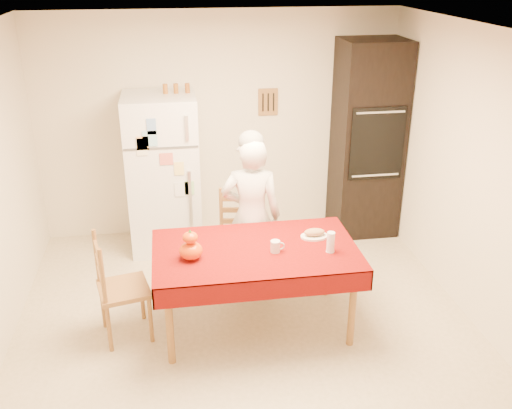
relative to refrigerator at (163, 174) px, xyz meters
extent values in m
plane|color=tan|center=(0.65, -1.88, -0.85)|extent=(4.50, 4.50, 0.00)
cube|color=beige|center=(0.65, 0.37, 0.40)|extent=(4.00, 0.02, 2.50)
cube|color=beige|center=(2.65, -1.88, 0.40)|extent=(0.02, 4.50, 2.50)
cube|color=white|center=(0.65, -1.88, 1.65)|extent=(4.00, 4.50, 0.02)
cube|color=brown|center=(1.20, 0.36, 0.65)|extent=(0.22, 0.02, 0.30)
cube|color=white|center=(0.00, 0.00, 0.00)|extent=(0.75, 0.70, 1.70)
cube|color=silver|center=(0.26, -0.37, 0.60)|extent=(0.03, 0.03, 0.25)
cube|color=silver|center=(0.26, -0.37, -0.15)|extent=(0.03, 0.03, 0.60)
cube|color=black|center=(2.28, 0.05, 0.25)|extent=(0.70, 0.60, 2.20)
cube|color=black|center=(2.28, -0.26, 0.30)|extent=(0.59, 0.02, 0.80)
cylinder|color=brown|center=(-0.01, -2.07, -0.50)|extent=(0.06, 0.06, 0.71)
cylinder|color=brown|center=(-0.01, -1.29, -0.50)|extent=(0.06, 0.06, 0.71)
cylinder|color=brown|center=(1.47, -2.07, -0.50)|extent=(0.06, 0.06, 0.71)
cylinder|color=brown|center=(1.47, -1.29, -0.50)|extent=(0.06, 0.06, 0.71)
cube|color=brown|center=(0.73, -1.68, -0.12)|extent=(1.60, 0.90, 0.04)
cube|color=#520904|center=(0.73, -1.68, -0.09)|extent=(1.70, 1.00, 0.01)
cylinder|color=brown|center=(0.48, -1.09, -0.64)|extent=(0.04, 0.04, 0.43)
cylinder|color=brown|center=(0.54, -0.76, -0.64)|extent=(0.04, 0.04, 0.43)
cylinder|color=brown|center=(0.84, -1.15, -0.64)|extent=(0.04, 0.04, 0.43)
cylinder|color=brown|center=(0.90, -0.82, -0.64)|extent=(0.04, 0.04, 0.43)
cube|color=brown|center=(0.69, -0.95, -0.40)|extent=(0.48, 0.46, 0.04)
cube|color=brown|center=(0.72, -0.79, -0.15)|extent=(0.36, 0.09, 0.50)
cylinder|color=brown|center=(-0.17, -1.77, -0.64)|extent=(0.04, 0.04, 0.43)
cylinder|color=brown|center=(-0.50, -1.85, -0.64)|extent=(0.04, 0.04, 0.43)
cylinder|color=brown|center=(-0.24, -1.42, -0.64)|extent=(0.04, 0.04, 0.43)
cylinder|color=brown|center=(-0.57, -1.49, -0.64)|extent=(0.04, 0.04, 0.43)
cube|color=brown|center=(-0.37, -1.63, -0.40)|extent=(0.48, 0.50, 0.04)
cube|color=brown|center=(-0.54, -1.67, -0.15)|extent=(0.11, 0.36, 0.50)
imported|color=silver|center=(0.80, -1.06, -0.08)|extent=(0.62, 0.46, 1.54)
cylinder|color=silver|center=(0.89, -1.76, -0.04)|extent=(0.08, 0.08, 0.10)
ellipsoid|color=#CE4604|center=(0.20, -1.76, -0.02)|extent=(0.19, 0.19, 0.14)
ellipsoid|color=red|center=(0.20, -1.76, 0.10)|extent=(0.12, 0.12, 0.09)
cylinder|color=white|center=(1.33, -1.83, 0.00)|extent=(0.07, 0.07, 0.18)
cylinder|color=white|center=(1.27, -1.55, -0.08)|extent=(0.24, 0.24, 0.02)
ellipsoid|color=tan|center=(1.27, -1.55, -0.04)|extent=(0.18, 0.10, 0.06)
cylinder|color=#96551B|center=(0.08, 0.05, 0.90)|extent=(0.05, 0.05, 0.10)
cylinder|color=brown|center=(0.18, 0.05, 0.90)|extent=(0.05, 0.05, 0.10)
cylinder|color=brown|center=(0.30, 0.05, 0.90)|extent=(0.05, 0.05, 0.10)
camera|label=1|loc=(0.08, -5.82, 2.15)|focal=40.00mm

